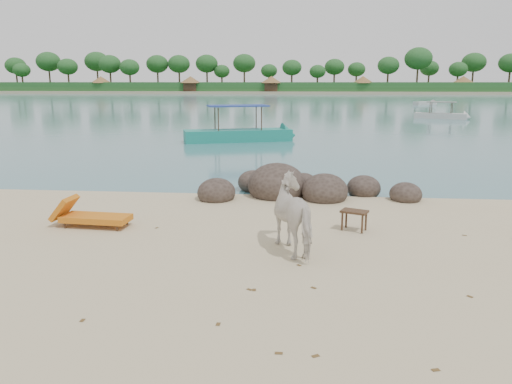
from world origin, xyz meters
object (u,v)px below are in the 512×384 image
(boat_near, at_px, (238,111))
(cow, at_px, (298,216))
(side_table, at_px, (354,222))
(lounge_chair, at_px, (96,215))
(boulders, at_px, (294,188))

(boat_near, bearing_deg, cow, -97.46)
(side_table, relative_size, lounge_chair, 0.29)
(boulders, relative_size, cow, 3.60)
(boulders, bearing_deg, side_table, -67.71)
(lounge_chair, distance_m, boat_near, 17.83)
(cow, xyz_separation_m, boat_near, (-3.67, 19.02, 0.92))
(side_table, xyz_separation_m, lounge_chair, (-5.96, -0.23, 0.06))
(boulders, bearing_deg, lounge_chair, -140.65)
(boulders, xyz_separation_m, boat_near, (-3.50, 14.03, 1.43))
(lounge_chair, bearing_deg, boulders, 43.87)
(side_table, bearing_deg, boulders, 135.96)
(boulders, bearing_deg, boat_near, 103.99)
(cow, height_order, side_table, cow)
(boat_near, bearing_deg, lounge_chair, -111.71)
(lounge_chair, bearing_deg, cow, -10.55)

